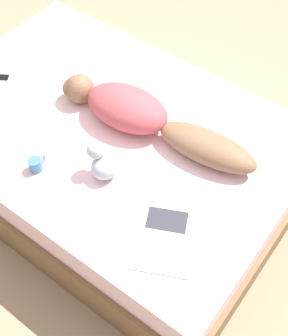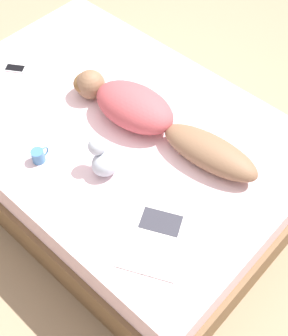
% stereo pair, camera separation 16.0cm
% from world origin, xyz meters
% --- Properties ---
extents(ground_plane, '(12.00, 12.00, 0.00)m').
position_xyz_m(ground_plane, '(0.00, 0.00, 0.00)').
color(ground_plane, '#9E8466').
extents(bed, '(1.59, 2.33, 0.54)m').
position_xyz_m(bed, '(0.00, 0.00, 0.26)').
color(bed, brown).
rests_on(bed, ground_plane).
extents(person, '(0.37, 1.29, 0.21)m').
position_xyz_m(person, '(0.12, -0.19, 0.63)').
color(person, brown).
rests_on(person, bed).
extents(open_magazine, '(0.49, 0.44, 0.01)m').
position_xyz_m(open_magazine, '(-0.42, -0.72, 0.54)').
color(open_magazine, white).
rests_on(open_magazine, bed).
extents(coffee_mug, '(0.11, 0.07, 0.08)m').
position_xyz_m(coffee_mug, '(-0.49, 0.10, 0.58)').
color(coffee_mug, teal).
rests_on(coffee_mug, bed).
extents(cell_phone, '(0.14, 0.16, 0.01)m').
position_xyz_m(cell_phone, '(-0.10, 0.82, 0.54)').
color(cell_phone, silver).
rests_on(cell_phone, bed).
extents(plush_toy, '(0.16, 0.18, 0.22)m').
position_xyz_m(plush_toy, '(-0.29, -0.22, 0.63)').
color(plush_toy, '#B2BCCC').
rests_on(plush_toy, bed).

